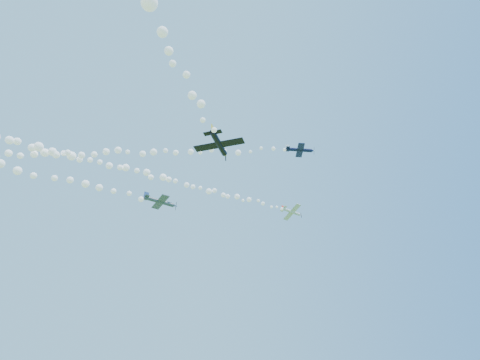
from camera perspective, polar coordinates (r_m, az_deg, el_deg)
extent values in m
cylinder|color=silver|center=(110.91, 7.30, -4.48)|extent=(5.06, 3.82, 1.32)
cone|color=silver|center=(112.41, 8.56, -4.93)|extent=(1.02, 1.00, 0.82)
cone|color=red|center=(112.63, 8.73, -4.99)|extent=(0.40, 0.38, 0.29)
cube|color=black|center=(112.57, 8.69, -4.97)|extent=(0.09, 0.64, 1.72)
cube|color=silver|center=(110.95, 7.40, -4.55)|extent=(3.60, 6.67, 2.14)
cube|color=silver|center=(109.75, 6.22, -4.07)|extent=(1.55, 2.45, 0.81)
cube|color=red|center=(110.06, 6.15, -3.87)|extent=(0.86, 0.68, 1.17)
sphere|color=black|center=(111.54, 7.60, -4.47)|extent=(0.85, 1.01, 0.89)
cylinder|color=#0C1136|center=(85.06, 8.39, 4.27)|extent=(5.22, 2.52, 1.22)
cone|color=#0C1136|center=(85.32, 10.29, 4.12)|extent=(0.88, 0.88, 0.76)
cone|color=white|center=(85.37, 10.56, 4.10)|extent=(0.35, 0.33, 0.27)
cube|color=black|center=(85.35, 10.49, 4.11)|extent=(0.17, 0.42, 1.66)
cube|color=#0C1136|center=(85.03, 8.53, 4.19)|extent=(2.61, 6.52, 1.29)
cube|color=#0C1136|center=(84.94, 6.80, 4.41)|extent=(1.19, 2.35, 0.51)
cube|color=white|center=(85.15, 6.77, 4.70)|extent=(0.89, 0.42, 1.12)
sphere|color=black|center=(85.27, 8.89, 4.43)|extent=(0.78, 0.84, 0.78)
cylinder|color=#3D495A|center=(84.12, -11.43, -2.98)|extent=(6.21, 2.32, 1.20)
cone|color=#3D495A|center=(84.85, -9.31, -3.61)|extent=(0.93, 0.98, 0.86)
cone|color=navy|center=(84.96, -9.02, -3.70)|extent=(0.38, 0.36, 0.30)
cube|color=black|center=(84.93, -9.10, -3.67)|extent=(0.24, 0.25, 1.95)
cube|color=#3D495A|center=(84.12, -11.28, -3.11)|extent=(3.77, 7.68, 0.77)
cube|color=#3D495A|center=(83.63, -13.20, -2.42)|extent=(1.64, 2.80, 0.32)
cube|color=navy|center=(83.85, -13.18, -2.06)|extent=(1.04, 0.45, 1.29)
sphere|color=black|center=(84.46, -10.82, -2.91)|extent=(0.98, 0.96, 0.83)
cylinder|color=black|center=(53.32, -3.07, 5.24)|extent=(2.88, 5.36, 1.11)
cone|color=black|center=(55.71, -2.15, 3.65)|extent=(0.94, 0.92, 0.77)
cone|color=yellow|center=(56.05, -2.03, 3.44)|extent=(0.35, 0.37, 0.27)
cube|color=black|center=(55.96, -2.06, 3.49)|extent=(0.22, 0.18, 1.73)
cube|color=black|center=(53.45, -2.99, 5.02)|extent=(6.70, 4.07, 0.38)
cube|color=black|center=(51.41, -3.90, 6.72)|extent=(2.48, 1.70, 0.18)
cube|color=yellow|center=(51.64, -3.93, 7.22)|extent=(0.49, 0.87, 1.15)
sphere|color=black|center=(54.13, -2.83, 5.12)|extent=(0.90, 0.90, 0.71)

